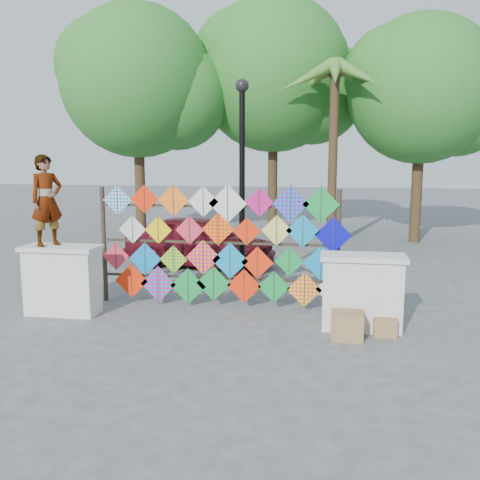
{
  "coord_description": "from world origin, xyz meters",
  "views": [
    {
      "loc": [
        2.11,
        -9.13,
        2.92
      ],
      "look_at": [
        0.49,
        0.6,
        1.35
      ],
      "focal_mm": 40.0,
      "sensor_mm": 36.0,
      "label": 1
    }
  ],
  "objects_px": {
    "sedan": "(200,241)",
    "lamppost": "(242,166)",
    "kite_rack": "(222,246)",
    "vendor_woman": "(47,201)"
  },
  "relations": [
    {
      "from": "vendor_woman",
      "to": "lamppost",
      "type": "relative_size",
      "value": 0.37
    },
    {
      "from": "lamppost",
      "to": "sedan",
      "type": "bearing_deg",
      "value": 122.74
    },
    {
      "from": "sedan",
      "to": "kite_rack",
      "type": "bearing_deg",
      "value": -147.56
    },
    {
      "from": "kite_rack",
      "to": "sedan",
      "type": "relative_size",
      "value": 1.24
    },
    {
      "from": "kite_rack",
      "to": "lamppost",
      "type": "relative_size",
      "value": 1.1
    },
    {
      "from": "vendor_woman",
      "to": "lamppost",
      "type": "bearing_deg",
      "value": -21.92
    },
    {
      "from": "kite_rack",
      "to": "lamppost",
      "type": "bearing_deg",
      "value": 82.23
    },
    {
      "from": "sedan",
      "to": "lamppost",
      "type": "bearing_deg",
      "value": -135.06
    },
    {
      "from": "kite_rack",
      "to": "sedan",
      "type": "xyz_separation_m",
      "value": [
        -1.33,
        3.62,
        -0.52
      ]
    },
    {
      "from": "sedan",
      "to": "lamppost",
      "type": "relative_size",
      "value": 0.89
    }
  ]
}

